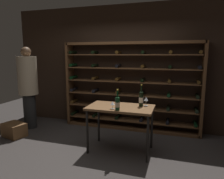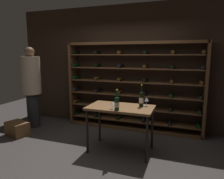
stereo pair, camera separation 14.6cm
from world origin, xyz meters
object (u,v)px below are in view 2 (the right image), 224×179
object	(u,v)px
wine_rack	(132,87)
wine_bottle_amber_reserve	(117,103)
tasting_table	(121,111)
wine_glass_stemmed_right	(112,104)
person_bystander_dark_jacket	(32,84)
wine_glass_stemmed_center	(147,100)
wine_bottle_gold_foil	(141,99)
wine_crate	(17,128)

from	to	relation	value
wine_rack	wine_bottle_amber_reserve	bearing A→B (deg)	-85.93
tasting_table	wine_glass_stemmed_right	bearing A→B (deg)	-113.27
person_bystander_dark_jacket	wine_glass_stemmed_center	bearing A→B (deg)	73.37
tasting_table	wine_glass_stemmed_center	bearing A→B (deg)	23.34
tasting_table	person_bystander_dark_jacket	bearing A→B (deg)	167.43
wine_rack	wine_bottle_gold_foil	distance (m)	1.13
tasting_table	wine_glass_stemmed_right	xyz separation A→B (m)	(-0.09, -0.20, 0.18)
wine_bottle_gold_foil	wine_glass_stemmed_right	distance (m)	0.54
wine_glass_stemmed_center	person_bystander_dark_jacket	bearing A→B (deg)	172.91
wine_glass_stemmed_right	wine_rack	bearing A→B (deg)	89.99
tasting_table	wine_bottle_gold_foil	bearing A→B (deg)	19.92
wine_crate	wine_bottle_gold_foil	distance (m)	2.85
wine_crate	wine_glass_stemmed_center	world-z (taller)	wine_glass_stemmed_center
wine_bottle_gold_foil	wine_glass_stemmed_right	xyz separation A→B (m)	(-0.43, -0.33, -0.05)
tasting_table	wine_crate	distance (m)	2.45
wine_glass_stemmed_center	wine_crate	bearing A→B (deg)	-175.55
wine_rack	wine_glass_stemmed_right	world-z (taller)	wine_rack
wine_glass_stemmed_center	wine_bottle_amber_reserve	bearing A→B (deg)	-132.66
tasting_table	wine_glass_stemmed_center	world-z (taller)	wine_glass_stemmed_center
wine_glass_stemmed_center	wine_rack	bearing A→B (deg)	117.43
wine_glass_stemmed_right	wine_glass_stemmed_center	xyz separation A→B (m)	(0.51, 0.39, 0.03)
wine_bottle_amber_reserve	wine_glass_stemmed_center	xyz separation A→B (m)	(0.41, 0.45, -0.00)
wine_rack	wine_bottle_gold_foil	size ratio (longest dim) A/B	7.98
wine_rack	wine_bottle_amber_reserve	distance (m)	1.44
wine_rack	wine_glass_stemmed_right	size ratio (longest dim) A/B	24.57
wine_glass_stemmed_right	wine_bottle_amber_reserve	bearing A→B (deg)	-30.14
wine_rack	tasting_table	xyz separation A→B (m)	(0.09, -1.17, -0.26)
wine_rack	wine_bottle_amber_reserve	size ratio (longest dim) A/B	8.93
wine_bottle_gold_foil	wine_bottle_amber_reserve	xyz separation A→B (m)	(-0.33, -0.39, -0.02)
wine_rack	wine_bottle_amber_reserve	world-z (taller)	wine_rack
wine_rack	person_bystander_dark_jacket	bearing A→B (deg)	-164.63
person_bystander_dark_jacket	wine_rack	bearing A→B (deg)	95.83
person_bystander_dark_jacket	wine_bottle_gold_foil	world-z (taller)	person_bystander_dark_jacket
wine_glass_stemmed_right	tasting_table	bearing A→B (deg)	66.73
tasting_table	wine_glass_stemmed_right	world-z (taller)	wine_glass_stemmed_right
wine_rack	wine_glass_stemmed_center	world-z (taller)	wine_rack
tasting_table	wine_bottle_amber_reserve	size ratio (longest dim) A/B	3.29
wine_bottle_amber_reserve	wine_glass_stemmed_right	size ratio (longest dim) A/B	2.75
wine_crate	wine_bottle_amber_reserve	size ratio (longest dim) A/B	1.36
wine_crate	tasting_table	bearing A→B (deg)	0.82
wine_bottle_gold_foil	person_bystander_dark_jacket	bearing A→B (deg)	171.49
wine_rack	wine_glass_stemmed_right	xyz separation A→B (m)	(-0.00, -1.37, -0.08)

